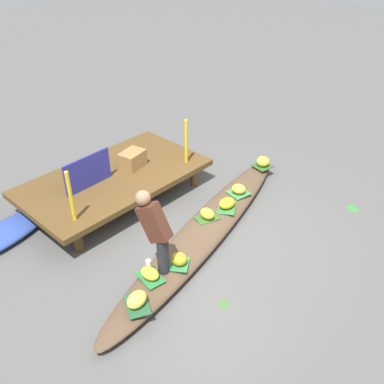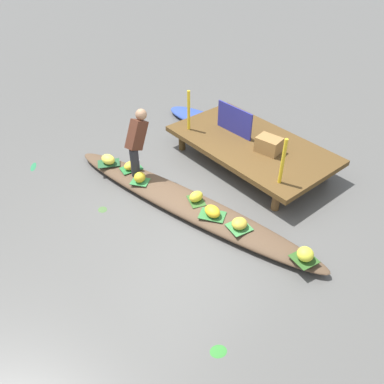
# 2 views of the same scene
# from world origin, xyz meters

# --- Properties ---
(canal_water) EXTENTS (40.00, 40.00, 0.00)m
(canal_water) POSITION_xyz_m (0.00, 0.00, 0.00)
(canal_water) COLOR #585654
(canal_water) RESTS_ON ground
(dock_platform) EXTENTS (3.20, 1.80, 0.47)m
(dock_platform) POSITION_xyz_m (-0.27, 1.89, 0.41)
(dock_platform) COLOR brown
(dock_platform) RESTS_ON ground
(vendor_boat) EXTENTS (5.20, 1.81, 0.21)m
(vendor_boat) POSITION_xyz_m (0.00, 0.00, 0.10)
(vendor_boat) COLOR brown
(vendor_boat) RESTS_ON ground
(moored_boat) EXTENTS (1.90, 0.92, 0.18)m
(moored_boat) POSITION_xyz_m (-2.21, 2.25, 0.09)
(moored_boat) COLOR #2F489C
(moored_boat) RESTS_ON ground
(leaf_mat_0) EXTENTS (0.38, 0.38, 0.01)m
(leaf_mat_0) POSITION_xyz_m (1.10, 0.19, 0.21)
(leaf_mat_0) COLOR #3C8342
(leaf_mat_0) RESTS_ON vendor_boat
(banana_bunch_0) EXTENTS (0.24, 0.26, 0.16)m
(banana_bunch_0) POSITION_xyz_m (1.10, 0.19, 0.29)
(banana_bunch_0) COLOR gold
(banana_bunch_0) RESTS_ON vendor_boat
(leaf_mat_1) EXTENTS (0.42, 0.35, 0.01)m
(leaf_mat_1) POSITION_xyz_m (0.17, 0.10, 0.21)
(leaf_mat_1) COLOR #345F25
(leaf_mat_1) RESTS_ON vendor_boat
(banana_bunch_1) EXTENTS (0.19, 0.26, 0.18)m
(banana_bunch_1) POSITION_xyz_m (0.17, 0.10, 0.30)
(banana_bunch_1) COLOR yellow
(banana_bunch_1) RESTS_ON vendor_boat
(leaf_mat_2) EXTENTS (0.38, 0.37, 0.01)m
(leaf_mat_2) POSITION_xyz_m (2.16, 0.43, 0.21)
(leaf_mat_2) COLOR #2F5922
(leaf_mat_2) RESTS_ON vendor_boat
(banana_bunch_2) EXTENTS (0.33, 0.33, 0.20)m
(banana_bunch_2) POSITION_xyz_m (2.16, 0.43, 0.31)
(banana_bunch_2) COLOR yellow
(banana_bunch_2) RESTS_ON vendor_boat
(leaf_mat_3) EXTENTS (0.50, 0.46, 0.01)m
(leaf_mat_3) POSITION_xyz_m (0.62, 0.06, 0.21)
(leaf_mat_3) COLOR #337538
(leaf_mat_3) RESTS_ON vendor_boat
(banana_bunch_3) EXTENTS (0.31, 0.25, 0.16)m
(banana_bunch_3) POSITION_xyz_m (0.62, 0.06, 0.29)
(banana_bunch_3) COLOR yellow
(banana_bunch_3) RESTS_ON vendor_boat
(leaf_mat_4) EXTENTS (0.44, 0.49, 0.01)m
(leaf_mat_4) POSITION_xyz_m (-1.77, -0.46, 0.21)
(leaf_mat_4) COLOR #265632
(leaf_mat_4) RESTS_ON vendor_boat
(banana_bunch_4) EXTENTS (0.33, 0.27, 0.18)m
(banana_bunch_4) POSITION_xyz_m (-1.77, -0.46, 0.30)
(banana_bunch_4) COLOR #F3E14B
(banana_bunch_4) RESTS_ON vendor_boat
(leaf_mat_5) EXTENTS (0.32, 0.43, 0.01)m
(leaf_mat_5) POSITION_xyz_m (-1.34, -0.22, 0.21)
(leaf_mat_5) COLOR #297738
(leaf_mat_5) RESTS_ON vendor_boat
(banana_bunch_5) EXTENTS (0.21, 0.29, 0.14)m
(banana_bunch_5) POSITION_xyz_m (-1.34, -0.22, 0.28)
(banana_bunch_5) COLOR yellow
(banana_bunch_5) RESTS_ON vendor_boat
(leaf_mat_6) EXTENTS (0.40, 0.39, 0.01)m
(leaf_mat_6) POSITION_xyz_m (-0.89, -0.32, 0.21)
(leaf_mat_6) COLOR #328042
(leaf_mat_6) RESTS_ON vendor_boat
(banana_bunch_6) EXTENTS (0.28, 0.29, 0.19)m
(banana_bunch_6) POSITION_xyz_m (-0.89, -0.32, 0.31)
(banana_bunch_6) COLOR gold
(banana_bunch_6) RESTS_ON vendor_boat
(vendor_person) EXTENTS (0.28, 0.50, 1.21)m
(vendor_person) POSITION_xyz_m (-1.15, -0.16, 0.90)
(vendor_person) COLOR #28282D
(vendor_person) RESTS_ON vendor_boat
(water_bottle) EXTENTS (0.08, 0.08, 0.19)m
(water_bottle) POSITION_xyz_m (-1.27, -0.12, 0.30)
(water_bottle) COLOR silver
(water_bottle) RESTS_ON vendor_boat
(market_banner) EXTENTS (0.89, 0.06, 0.56)m
(market_banner) POSITION_xyz_m (-0.77, 1.89, 0.75)
(market_banner) COLOR navy
(market_banner) RESTS_ON dock_platform
(railing_post_west) EXTENTS (0.06, 0.06, 0.83)m
(railing_post_west) POSITION_xyz_m (-1.47, 1.29, 0.89)
(railing_post_west) COLOR yellow
(railing_post_west) RESTS_ON dock_platform
(railing_post_east) EXTENTS (0.06, 0.06, 0.83)m
(railing_post_east) POSITION_xyz_m (0.93, 1.29, 0.89)
(railing_post_east) COLOR yellow
(railing_post_east) RESTS_ON dock_platform
(produce_crate) EXTENTS (0.49, 0.40, 0.29)m
(produce_crate) POSITION_xyz_m (0.16, 1.87, 0.62)
(produce_crate) COLOR olive
(produce_crate) RESTS_ON dock_platform
(drifting_plant_0) EXTENTS (0.25, 0.26, 0.01)m
(drifting_plant_0) POSITION_xyz_m (2.32, -1.38, 0.00)
(drifting_plant_0) COLOR #348532
(drifting_plant_0) RESTS_ON ground
(drifting_plant_1) EXTENTS (0.21, 0.20, 0.01)m
(drifting_plant_1) POSITION_xyz_m (-0.88, -1.13, 0.00)
(drifting_plant_1) COLOR #466737
(drifting_plant_1) RESTS_ON ground
(drifting_plant_2) EXTENTS (0.32, 0.25, 0.01)m
(drifting_plant_2) POSITION_xyz_m (-2.92, -1.54, 0.00)
(drifting_plant_2) COLOR #267648
(drifting_plant_2) RESTS_ON ground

